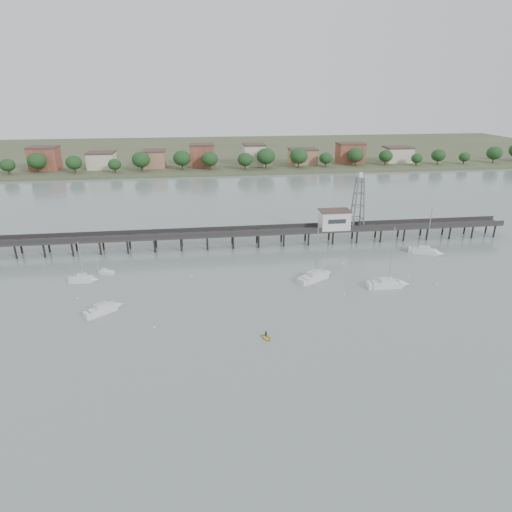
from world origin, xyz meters
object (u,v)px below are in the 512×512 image
(sailboat_b, at_px, (86,279))
(sailboat_d, at_px, (392,284))
(sailboat_a, at_px, (107,308))
(yellow_dinghy, at_px, (266,338))
(pier, at_px, (245,233))
(white_tender, at_px, (106,272))
(lattice_tower, at_px, (358,203))
(sailboat_c, at_px, (319,276))
(sailboat_e, at_px, (429,252))

(sailboat_b, bearing_deg, sailboat_d, -6.68)
(sailboat_a, relative_size, yellow_dinghy, 5.09)
(pier, xyz_separation_m, white_tender, (-34.43, -14.82, -3.39))
(pier, distance_m, sailboat_b, 42.65)
(lattice_tower, distance_m, white_tender, 68.42)
(sailboat_b, height_order, sailboat_d, sailboat_d)
(white_tender, bearing_deg, sailboat_b, -109.10)
(pier, bearing_deg, sailboat_c, -58.43)
(lattice_tower, distance_m, sailboat_a, 71.45)
(sailboat_c, bearing_deg, sailboat_a, 161.79)
(sailboat_a, xyz_separation_m, yellow_dinghy, (29.37, -13.61, -0.65))
(pier, xyz_separation_m, yellow_dinghy, (-1.40, -47.05, -3.79))
(sailboat_a, distance_m, white_tender, 18.97)
(sailboat_e, relative_size, sailboat_a, 1.11)
(sailboat_e, relative_size, white_tender, 3.65)
(sailboat_d, relative_size, sailboat_a, 1.21)
(pier, bearing_deg, sailboat_e, -14.83)
(sailboat_d, distance_m, white_tender, 65.54)
(white_tender, distance_m, yellow_dinghy, 46.15)
(white_tender, relative_size, yellow_dinghy, 1.55)
(lattice_tower, bearing_deg, sailboat_a, -151.76)
(sailboat_b, distance_m, yellow_dinghy, 46.36)
(sailboat_d, xyz_separation_m, sailboat_a, (-60.07, -3.33, 0.01))
(sailboat_e, distance_m, sailboat_d, 25.15)
(lattice_tower, distance_m, sailboat_b, 72.90)
(sailboat_b, height_order, sailboat_a, sailboat_a)
(lattice_tower, relative_size, sailboat_e, 1.16)
(white_tender, bearing_deg, yellow_dinghy, -20.37)
(sailboat_a, bearing_deg, pier, 10.24)
(lattice_tower, distance_m, sailboat_d, 31.95)
(sailboat_e, relative_size, sailboat_b, 1.33)
(sailboat_e, bearing_deg, white_tender, -150.19)
(sailboat_e, relative_size, sailboat_d, 0.92)
(pier, height_order, sailboat_a, sailboat_a)
(white_tender, bearing_deg, sailboat_e, 25.55)
(sailboat_d, bearing_deg, sailboat_c, 156.79)
(lattice_tower, xyz_separation_m, sailboat_b, (-69.65, -18.81, -10.44))
(lattice_tower, relative_size, yellow_dinghy, 6.59)
(sailboat_e, xyz_separation_m, sailboat_c, (-32.76, -11.08, -0.01))
(yellow_dinghy, bearing_deg, lattice_tower, 28.98)
(lattice_tower, relative_size, sailboat_d, 1.07)
(lattice_tower, bearing_deg, sailboat_d, -94.18)
(sailboat_a, xyz_separation_m, white_tender, (-3.66, 18.62, -0.24))
(pier, height_order, yellow_dinghy, pier)
(pier, relative_size, sailboat_b, 15.00)
(lattice_tower, height_order, sailboat_a, lattice_tower)
(sailboat_e, height_order, sailboat_b, sailboat_e)
(pier, relative_size, sailboat_a, 12.52)
(sailboat_d, relative_size, yellow_dinghy, 6.17)
(sailboat_c, distance_m, white_tender, 49.71)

